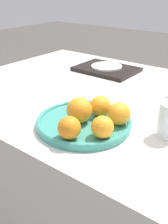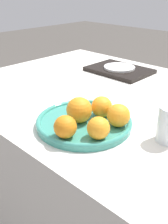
# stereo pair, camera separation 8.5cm
# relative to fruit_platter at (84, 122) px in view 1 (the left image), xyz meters

# --- Properties ---
(table) EXTENTS (1.58, 1.01, 0.74)m
(table) POSITION_rel_fruit_platter_xyz_m (-0.01, 0.28, -0.38)
(table) COLOR silver
(table) RESTS_ON ground_plane
(fruit_platter) EXTENTS (0.32, 0.32, 0.03)m
(fruit_platter) POSITION_rel_fruit_platter_xyz_m (0.00, 0.00, 0.00)
(fruit_platter) COLOR teal
(fruit_platter) RESTS_ON table
(orange_0) EXTENTS (0.08, 0.08, 0.08)m
(orange_0) POSITION_rel_fruit_platter_xyz_m (-0.01, -0.01, 0.05)
(orange_0) COLOR orange
(orange_0) RESTS_ON fruit_platter
(orange_1) EXTENTS (0.07, 0.07, 0.07)m
(orange_1) POSITION_rel_fruit_platter_xyz_m (0.02, 0.06, 0.04)
(orange_1) COLOR orange
(orange_1) RESTS_ON fruit_platter
(orange_2) EXTENTS (0.07, 0.07, 0.07)m
(orange_2) POSITION_rel_fruit_platter_xyz_m (0.03, -0.11, 0.04)
(orange_2) COLOR orange
(orange_2) RESTS_ON fruit_platter
(orange_3) EXTENTS (0.07, 0.07, 0.07)m
(orange_3) POSITION_rel_fruit_platter_xyz_m (0.10, 0.05, 0.04)
(orange_3) COLOR orange
(orange_3) RESTS_ON fruit_platter
(orange_4) EXTENTS (0.07, 0.07, 0.07)m
(orange_4) POSITION_rel_fruit_platter_xyz_m (0.11, -0.05, 0.04)
(orange_4) COLOR orange
(orange_4) RESTS_ON fruit_platter
(serving_tray) EXTENTS (0.32, 0.23, 0.02)m
(serving_tray) POSITION_rel_fruit_platter_xyz_m (-0.27, 0.55, -0.00)
(serving_tray) COLOR black
(serving_tray) RESTS_ON table
(side_plate) EXTENTS (0.16, 0.16, 0.01)m
(side_plate) POSITION_rel_fruit_platter_xyz_m (-0.27, 0.55, 0.01)
(side_plate) COLOR white
(side_plate) RESTS_ON serving_tray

